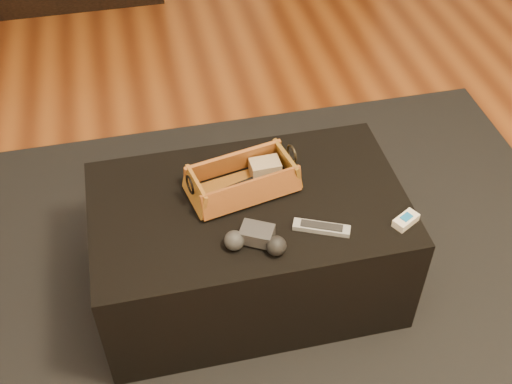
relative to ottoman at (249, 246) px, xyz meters
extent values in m
cube|color=brown|center=(-0.20, -0.13, -0.23)|extent=(5.00, 5.50, 0.01)
cube|color=black|center=(0.00, -0.05, -0.22)|extent=(2.60, 2.00, 0.01)
cube|color=black|center=(0.00, 0.00, 0.00)|extent=(1.00, 0.60, 0.42)
cube|color=black|center=(-0.02, 0.04, 0.23)|extent=(0.19, 0.10, 0.02)
cube|color=tan|center=(0.08, 0.10, 0.25)|extent=(0.10, 0.07, 0.05)
cube|color=brown|center=(-0.01, 0.06, 0.22)|extent=(0.33, 0.20, 0.01)
cube|color=#B26028|center=(-0.02, 0.13, 0.27)|extent=(0.33, 0.10, 0.09)
cube|color=#AD5D27|center=(0.01, -0.02, 0.27)|extent=(0.33, 0.10, 0.09)
cube|color=olive|center=(0.15, 0.09, 0.27)|extent=(0.06, 0.17, 0.09)
cube|color=#AF7327|center=(-0.16, 0.03, 0.27)|extent=(0.06, 0.17, 0.09)
torus|color=black|center=(0.16, 0.09, 0.30)|extent=(0.02, 0.06, 0.06)
torus|color=black|center=(-0.18, 0.02, 0.30)|extent=(0.02, 0.06, 0.06)
cube|color=#2E2E30|center=(-0.01, -0.16, 0.24)|extent=(0.12, 0.10, 0.04)
sphere|color=#28282A|center=(-0.08, -0.17, 0.24)|extent=(0.08, 0.08, 0.06)
sphere|color=black|center=(0.04, -0.22, 0.24)|extent=(0.08, 0.08, 0.06)
cube|color=#A2A4A9|center=(0.19, -0.16, 0.22)|extent=(0.17, 0.10, 0.02)
cube|color=black|center=(0.19, -0.16, 0.23)|extent=(0.13, 0.08, 0.00)
cube|color=white|center=(0.45, -0.19, 0.22)|extent=(0.09, 0.08, 0.03)
cube|color=blue|center=(0.45, -0.19, 0.24)|extent=(0.04, 0.04, 0.01)
camera|label=1|loc=(-0.29, -1.39, 1.65)|focal=45.00mm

